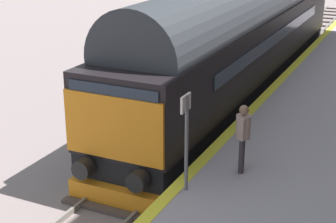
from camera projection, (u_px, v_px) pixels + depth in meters
name	position (u px, v px, depth m)	size (l,w,h in m)	color
ground_plane	(185.00, 143.00, 16.60)	(140.00, 140.00, 0.00)	gray
track_main	(185.00, 141.00, 16.58)	(2.50, 60.00, 0.15)	slate
station_platform	(301.00, 149.00, 14.97)	(4.00, 44.00, 1.01)	#A298A2
diesel_locomotive	(244.00, 32.00, 20.49)	(2.74, 20.04, 4.68)	black
platform_number_sign	(186.00, 129.00, 11.17)	(0.10, 0.44, 2.18)	slate
waiting_passenger	(243.00, 132.00, 12.18)	(0.41, 0.50, 1.64)	#373037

